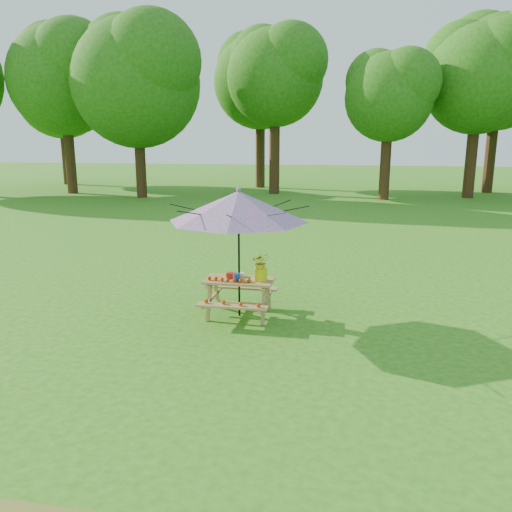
# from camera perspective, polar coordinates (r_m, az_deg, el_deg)

# --- Properties ---
(ground) EXTENTS (120.00, 120.00, 0.00)m
(ground) POSITION_cam_1_polar(r_m,az_deg,el_deg) (6.34, 19.86, -16.35)
(ground) COLOR #266F15
(ground) RESTS_ON ground
(treeline) EXTENTS (60.00, 12.00, 16.00)m
(treeline) POSITION_cam_1_polar(r_m,az_deg,el_deg) (27.93, 13.81, 22.93)
(treeline) COLOR #1A580F
(treeline) RESTS_ON ground
(picnic_table) EXTENTS (1.20, 1.32, 0.67)m
(picnic_table) POSITION_cam_1_polar(r_m,az_deg,el_deg) (8.82, -1.93, -4.82)
(picnic_table) COLOR olive
(picnic_table) RESTS_ON ground
(patio_umbrella) EXTENTS (2.58, 2.58, 2.27)m
(patio_umbrella) POSITION_cam_1_polar(r_m,az_deg,el_deg) (8.47, -2.00, 5.69)
(patio_umbrella) COLOR black
(patio_umbrella) RESTS_ON ground
(produce_bins) EXTENTS (0.27, 0.41, 0.13)m
(produce_bins) POSITION_cam_1_polar(r_m,az_deg,el_deg) (8.73, -2.34, -2.31)
(produce_bins) COLOR red
(produce_bins) RESTS_ON picnic_table
(tomatoes_row) EXTENTS (0.77, 0.13, 0.07)m
(tomatoes_row) POSITION_cam_1_polar(r_m,az_deg,el_deg) (8.58, -3.18, -2.71)
(tomatoes_row) COLOR red
(tomatoes_row) RESTS_ON picnic_table
(flower_bucket) EXTENTS (0.34, 0.31, 0.49)m
(flower_bucket) POSITION_cam_1_polar(r_m,az_deg,el_deg) (8.57, 0.55, -1.12)
(flower_bucket) COLOR #D7DB0B
(flower_bucket) RESTS_ON picnic_table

